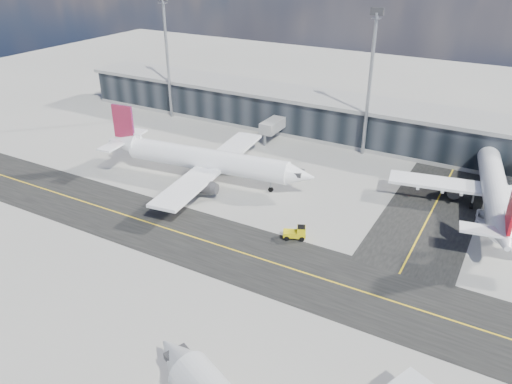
# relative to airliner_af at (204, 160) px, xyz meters

# --- Properties ---
(ground) EXTENTS (300.00, 300.00, 0.00)m
(ground) POSITION_rel_airliner_af_xyz_m (21.40, -21.40, -4.08)
(ground) COLOR gray
(ground) RESTS_ON ground
(taxiway_lanes) EXTENTS (180.00, 63.00, 0.03)m
(taxiway_lanes) POSITION_rel_airliner_af_xyz_m (25.31, -10.66, -4.07)
(taxiway_lanes) COLOR black
(taxiway_lanes) RESTS_ON ground
(terminal_concourse) EXTENTS (152.00, 19.80, 8.80)m
(terminal_concourse) POSITION_rel_airliner_af_xyz_m (21.44, 33.54, 0.01)
(terminal_concourse) COLOR black
(terminal_concourse) RESTS_ON ground
(floodlight_masts) EXTENTS (102.50, 0.70, 28.90)m
(floodlight_masts) POSITION_rel_airliner_af_xyz_m (21.40, 26.60, 11.53)
(floodlight_masts) COLOR gray
(floodlight_masts) RESTS_ON ground
(airliner_af) EXTENTS (41.72, 35.67, 12.35)m
(airliner_af) POSITION_rel_airliner_af_xyz_m (0.00, 0.00, 0.00)
(airliner_af) COLOR white
(airliner_af) RESTS_ON ground
(airliner_redtail) EXTENTS (33.65, 39.25, 11.66)m
(airliner_redtail) POSITION_rel_airliner_af_xyz_m (47.67, 13.59, -0.23)
(airliner_redtail) COLOR white
(airliner_redtail) RESTS_ON ground
(baggage_tug) EXTENTS (3.69, 2.83, 2.09)m
(baggage_tug) POSITION_rel_airliner_af_xyz_m (23.58, -10.14, -3.03)
(baggage_tug) COLOR yellow
(baggage_tug) RESTS_ON ground
(service_van) EXTENTS (2.98, 5.75, 1.55)m
(service_van) POSITION_rel_airliner_af_xyz_m (47.32, 8.55, -3.31)
(service_van) COLOR white
(service_van) RESTS_ON ground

